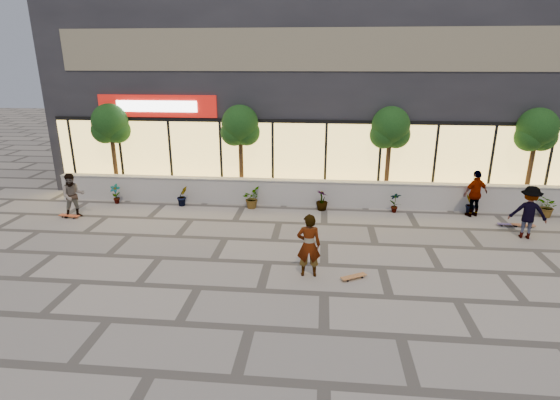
# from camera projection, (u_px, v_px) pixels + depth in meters

# --- Properties ---
(ground) EXTENTS (80.00, 80.00, 0.00)m
(ground) POSITION_uv_depth(u_px,v_px,m) (324.00, 294.00, 11.05)
(ground) COLOR #9D9488
(ground) RESTS_ON ground
(planter_wall) EXTENTS (22.00, 0.42, 1.04)m
(planter_wall) POSITION_uv_depth(u_px,v_px,m) (325.00, 193.00, 17.51)
(planter_wall) COLOR #B8B5AF
(planter_wall) RESTS_ON ground
(retail_building) EXTENTS (24.00, 9.17, 8.50)m
(retail_building) POSITION_uv_depth(u_px,v_px,m) (327.00, 89.00, 21.55)
(retail_building) COLOR #242329
(retail_building) RESTS_ON ground
(shrub_a) EXTENTS (0.43, 0.29, 0.81)m
(shrub_a) POSITION_uv_depth(u_px,v_px,m) (116.00, 194.00, 17.81)
(shrub_a) COLOR black
(shrub_a) RESTS_ON ground
(shrub_b) EXTENTS (0.57, 0.57, 0.81)m
(shrub_b) POSITION_uv_depth(u_px,v_px,m) (182.00, 196.00, 17.55)
(shrub_b) COLOR black
(shrub_b) RESTS_ON ground
(shrub_c) EXTENTS (0.68, 0.77, 0.81)m
(shrub_c) POSITION_uv_depth(u_px,v_px,m) (251.00, 198.00, 17.29)
(shrub_c) COLOR black
(shrub_c) RESTS_ON ground
(shrub_d) EXTENTS (0.64, 0.64, 0.81)m
(shrub_d) POSITION_uv_depth(u_px,v_px,m) (322.00, 200.00, 17.03)
(shrub_d) COLOR black
(shrub_d) RESTS_ON ground
(shrub_e) EXTENTS (0.46, 0.35, 0.81)m
(shrub_e) POSITION_uv_depth(u_px,v_px,m) (395.00, 202.00, 16.78)
(shrub_e) COLOR black
(shrub_e) RESTS_ON ground
(shrub_f) EXTENTS (0.55, 0.57, 0.81)m
(shrub_f) POSITION_uv_depth(u_px,v_px,m) (470.00, 205.00, 16.52)
(shrub_f) COLOR black
(shrub_f) RESTS_ON ground
(shrub_g) EXTENTS (0.77, 0.84, 0.81)m
(shrub_g) POSITION_uv_depth(u_px,v_px,m) (548.00, 207.00, 16.26)
(shrub_g) COLOR black
(shrub_g) RESTS_ON ground
(tree_west) EXTENTS (1.60, 1.50, 3.92)m
(tree_west) POSITION_uv_depth(u_px,v_px,m) (111.00, 126.00, 18.24)
(tree_west) COLOR #402A16
(tree_west) RESTS_ON ground
(tree_midwest) EXTENTS (1.60, 1.50, 3.92)m
(tree_midwest) POSITION_uv_depth(u_px,v_px,m) (240.00, 128.00, 17.73)
(tree_midwest) COLOR #402A16
(tree_midwest) RESTS_ON ground
(tree_mideast) EXTENTS (1.60, 1.50, 3.92)m
(tree_mideast) POSITION_uv_depth(u_px,v_px,m) (390.00, 130.00, 17.18)
(tree_mideast) COLOR #402A16
(tree_mideast) RESTS_ON ground
(tree_east) EXTENTS (1.60, 1.50, 3.92)m
(tree_east) POSITION_uv_depth(u_px,v_px,m) (537.00, 132.00, 16.68)
(tree_east) COLOR #402A16
(tree_east) RESTS_ON ground
(skater_center) EXTENTS (0.67, 0.46, 1.78)m
(skater_center) POSITION_uv_depth(u_px,v_px,m) (309.00, 245.00, 11.73)
(skater_center) COLOR silver
(skater_center) RESTS_ON ground
(skater_left) EXTENTS (1.03, 0.97, 1.68)m
(skater_left) POSITION_uv_depth(u_px,v_px,m) (73.00, 196.00, 16.15)
(skater_left) COLOR #8A7659
(skater_left) RESTS_ON ground
(skater_right_near) EXTENTS (1.13, 0.82, 1.77)m
(skater_right_near) POSITION_uv_depth(u_px,v_px,m) (475.00, 194.00, 16.22)
(skater_right_near) COLOR silver
(skater_right_near) RESTS_ON ground
(skater_right_far) EXTENTS (1.28, 0.94, 1.77)m
(skater_right_far) POSITION_uv_depth(u_px,v_px,m) (529.00, 212.00, 14.26)
(skater_right_far) COLOR maroon
(skater_right_far) RESTS_ON ground
(skateboard_center) EXTENTS (0.75, 0.54, 0.09)m
(skateboard_center) POSITION_uv_depth(u_px,v_px,m) (354.00, 276.00, 11.77)
(skateboard_center) COLOR #9D6233
(skateboard_center) RESTS_ON ground
(skateboard_left) EXTENTS (0.83, 0.33, 0.10)m
(skateboard_left) POSITION_uv_depth(u_px,v_px,m) (69.00, 216.00, 16.30)
(skateboard_left) COLOR #D45127
(skateboard_left) RESTS_ON ground
(skateboard_right_near) EXTENTS (0.79, 0.25, 0.09)m
(skateboard_right_near) POSITION_uv_depth(u_px,v_px,m) (523.00, 225.00, 15.40)
(skateboard_right_near) COLOR brown
(skateboard_right_near) RESTS_ON ground
(skateboard_right_far) EXTENTS (0.71, 0.23, 0.08)m
(skateboard_right_far) POSITION_uv_depth(u_px,v_px,m) (508.00, 224.00, 15.48)
(skateboard_right_far) COLOR #5E4885
(skateboard_right_far) RESTS_ON ground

